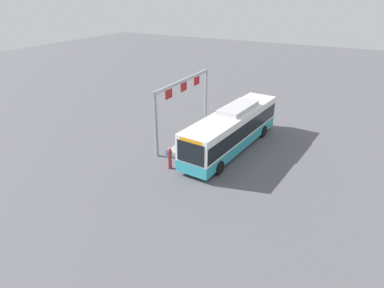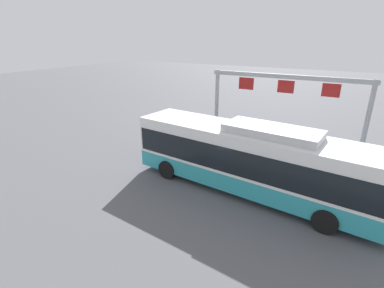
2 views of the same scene
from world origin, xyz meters
name	(u,v)px [view 1 (image 1 of 2)]	position (x,y,z in m)	size (l,w,h in m)	color
ground_plane	(231,148)	(0.00, 0.00, 0.00)	(120.00, 120.00, 0.00)	#56565B
platform_curb	(209,133)	(-1.82, -2.83, 0.08)	(10.00, 2.80, 0.16)	#9E9E99
bus_main	(232,128)	(-0.01, 0.00, 1.81)	(12.10, 3.61, 3.46)	teal
person_boarding	(169,157)	(5.18, -2.69, 0.89)	(0.48, 0.60, 1.67)	maroon
person_waiting_near	(189,139)	(2.01, -2.83, 1.05)	(0.37, 0.55, 1.67)	gray
platform_sign_gantry	(184,96)	(-0.27, -4.57, 3.73)	(8.88, 0.24, 5.20)	gray
trash_bin	(227,113)	(-6.19, -3.01, 0.61)	(0.52, 0.52, 0.90)	#2D5133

